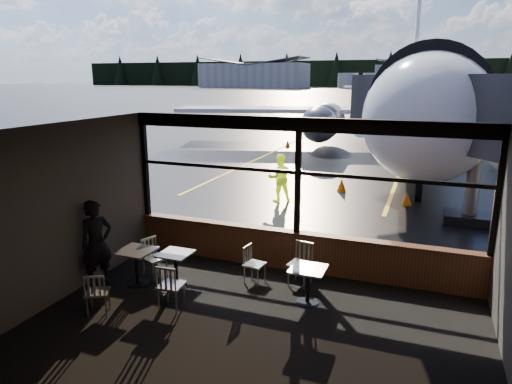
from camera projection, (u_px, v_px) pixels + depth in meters
The scene contains 32 objects.
ground_plane at pixel (422, 94), 119.37m from camera, with size 520.00×520.00×0.00m, color black.
carpet_floor at pixel (248, 336), 7.84m from camera, with size 8.00×6.00×0.01m, color black.
ceiling at pixel (247, 133), 6.98m from camera, with size 8.00×6.00×0.04m, color #38332D.
wall_left at pixel (55, 215), 8.78m from camera, with size 0.04×6.00×3.50m, color #504740.
wall_back at pixel (139, 335), 4.69m from camera, with size 8.00×0.04×3.50m, color #504740.
window_sill at pixel (296, 251), 10.45m from camera, with size 8.00×0.28×0.90m, color #582D1A.
window_header at pixel (299, 124), 9.74m from camera, with size 8.00×0.18×0.30m, color black.
mullion_left at pixel (145, 165), 11.38m from camera, with size 0.12×0.12×2.60m, color black.
mullion_centre at pixel (298, 177), 10.02m from camera, with size 0.12×0.12×2.60m, color black.
mullion_right at pixel (499, 193), 8.66m from camera, with size 0.12×0.12×2.60m, color black.
window_transom at pixel (298, 172), 10.00m from camera, with size 8.00×0.10×0.08m, color black.
airliner at pixel (420, 53), 26.68m from camera, with size 31.25×37.50×11.46m, color white, non-canonical shape.
jet_bridge at pixel (462, 147), 13.75m from camera, with size 8.53×10.42×4.55m, color #2C2C2F, non-canonical shape.
cafe_table_near at pixel (308, 286), 8.92m from camera, with size 0.67×0.67×0.74m, color #9E9A92, non-canonical shape.
cafe_table_mid at pixel (176, 269), 9.73m from camera, with size 0.66×0.66×0.72m, color gray, non-canonical shape.
cafe_table_left at pixel (137, 267), 9.73m from camera, with size 0.71×0.71×0.78m, color gray, non-canonical shape.
chair_near_w at pixel (255, 265), 9.78m from camera, with size 0.46×0.46×0.84m, color #AEAA9D, non-canonical shape.
chair_near_n at pixel (300, 265), 9.67m from camera, with size 0.51×0.51×0.94m, color #AAA699, non-canonical shape.
chair_mid_s at pixel (171, 286), 8.69m from camera, with size 0.51×0.51×0.94m, color #B4AFA2, non-canonical shape.
chair_mid_w at pixel (155, 259), 10.03m from camera, with size 0.49×0.49×0.91m, color #B3AFA2, non-canonical shape.
chair_left_s at pixel (97, 293), 8.49m from camera, with size 0.47×0.47×0.86m, color #B5B0A3, non-canonical shape.
passenger at pixel (97, 244), 9.55m from camera, with size 0.68×0.45×1.88m, color black.
ground_crew at pixel (279, 178), 16.20m from camera, with size 0.83×0.65×1.71m, color #BFF219.
cone_nose at pixel (407, 198), 15.83m from camera, with size 0.34×0.34×0.48m, color #FE5B08.
cone_wing at pixel (288, 144), 29.01m from camera, with size 0.33×0.33×0.46m, color #EA4507.
hangar_left at pixel (254, 74), 196.47m from camera, with size 45.00×18.00×11.00m, color silver, non-canonical shape.
hangar_mid at pixel (427, 75), 177.08m from camera, with size 38.00×15.00×10.00m, color silver, non-canonical shape.
fuel_tank_a at pixel (348, 81), 185.15m from camera, with size 8.00×8.00×6.00m, color silver.
fuel_tank_b at pixel (373, 81), 181.72m from camera, with size 8.00×8.00×6.00m, color silver.
fuel_tank_c at pixel (399, 81), 178.29m from camera, with size 8.00×8.00×6.00m, color silver.
treeline at pixel (428, 73), 199.51m from camera, with size 360.00×3.00×12.00m, color black.
cone_extra at pixel (342, 185), 17.73m from camera, with size 0.37×0.37×0.51m, color orange.
Camera 1 is at (2.61, -9.49, 4.33)m, focal length 32.00 mm.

